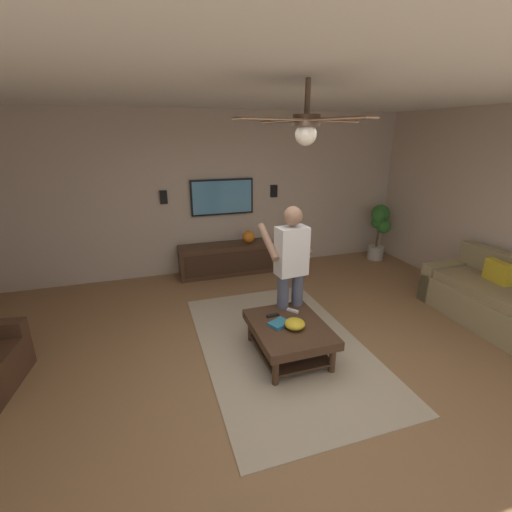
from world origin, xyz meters
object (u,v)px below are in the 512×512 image
Objects in this scene: tv at (222,197)px; remote_black at (273,315)px; vase_round at (249,237)px; media_console at (227,259)px; ceiling_fan at (306,124)px; person_standing at (290,265)px; wall_speaker_right at (164,197)px; coffee_table at (289,333)px; wall_speaker_left at (274,191)px; book at (279,323)px; potted_plant_tall at (379,225)px; remote_white at (293,311)px; couch at (501,302)px; bowl at (295,324)px.

remote_black is at bearing -0.73° from tv.
media_console is at bearing 87.40° from vase_round.
ceiling_fan reaches higher than media_console.
person_standing is 7.45× the size of wall_speaker_right.
coffee_table is 4.55× the size of wall_speaker_left.
book is at bearing 138.39° from person_standing.
potted_plant_tall reaches higher than vase_round.
person_standing is at bearing 133.55° from remote_white.
media_console is at bearing 1.61° from coffee_table.
remote_black is at bearing 159.33° from wall_speaker_left.
potted_plant_tall is 7.23× the size of remote_white.
couch is 2.92m from coffee_table.
wall_speaker_right reaches higher than coffee_table.
couch is 2.89m from bowl.
wall_speaker_left reaches higher than coffee_table.
coffee_table is 4.55× the size of book.
remote_white is (0.35, -0.13, -0.04)m from bowl.
person_standing is at bearing 126.30° from potted_plant_tall.
potted_plant_tall is (-0.39, -3.06, -0.66)m from tv.
bowl reaches higher than coffee_table.
vase_round is at bearing 87.09° from potted_plant_tall.
vase_round is (2.60, -0.44, 0.24)m from book.
book is 3.19m from wall_speaker_right.
book is at bearing 75.38° from coffee_table.
couch reaches higher than remote_black.
media_console reaches higher than remote_white.
person_standing is 0.73m from bowl.
potted_plant_tall is at bearing 82.67° from tv.
potted_plant_tall is at bearing -166.65° from book.
bowl is 1.52× the size of remote_white.
wall_speaker_right is at bearing -104.23° from media_console.
tv reaches higher than potted_plant_tall.
book is 1.00× the size of wall_speaker_right.
potted_plant_tall reaches higher than book.
couch is 3.03m from book.
remote_white is 1.00× the size of remote_black.
remote_white is 0.68× the size of wall_speaker_right.
ceiling_fan is (-0.87, 0.10, 2.06)m from remote_black.
couch is 8.72× the size of wall_speaker_right.
person_standing is at bearing -12.12° from couch.
wall_speaker_left reaches higher than vase_round.
coffee_table is 4.55× the size of vase_round.
wall_speaker_left is at bearing -64.61° from vase_round.
media_console is 2.63m from book.
potted_plant_tall reaches higher than bowl.
wall_speaker_left is (2.91, -0.90, 1.11)m from coffee_table.
couch is 3.87m from wall_speaker_left.
vase_round is at bearing -100.98° from wall_speaker_right.
couch is at bearing 43.89° from tv.
person_standing is 0.63m from remote_black.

